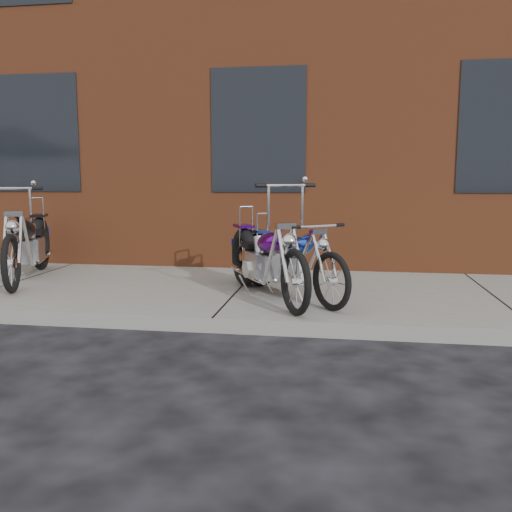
# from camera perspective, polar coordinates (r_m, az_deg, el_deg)

# --- Properties ---
(ground) EXTENTS (120.00, 120.00, 0.00)m
(ground) POSITION_cam_1_polar(r_m,az_deg,el_deg) (5.36, -4.64, -8.11)
(ground) COLOR black
(ground) RESTS_ON ground
(sidewalk) EXTENTS (22.00, 3.00, 0.15)m
(sidewalk) POSITION_cam_1_polar(r_m,az_deg,el_deg) (6.76, -1.69, -4.02)
(sidewalk) COLOR slate
(sidewalk) RESTS_ON ground
(building_brick) EXTENTS (22.00, 10.00, 8.00)m
(building_brick) POSITION_cam_1_polar(r_m,az_deg,el_deg) (13.30, 3.64, 18.93)
(building_brick) COLOR brown
(building_brick) RESTS_ON ground
(chopper_purple) EXTENTS (1.19, 2.09, 1.30)m
(chopper_purple) POSITION_cam_1_polar(r_m,az_deg,el_deg) (6.14, 0.93, -0.57)
(chopper_purple) COLOR black
(chopper_purple) RESTS_ON sidewalk
(chopper_blue) EXTENTS (1.40, 1.73, 0.93)m
(chopper_blue) POSITION_cam_1_polar(r_m,az_deg,el_deg) (6.23, 3.49, -0.78)
(chopper_blue) COLOR black
(chopper_blue) RESTS_ON sidewalk
(chopper_third) EXTENTS (0.98, 2.36, 1.25)m
(chopper_third) POSITION_cam_1_polar(r_m,az_deg,el_deg) (7.91, -22.84, 0.93)
(chopper_third) COLOR black
(chopper_third) RESTS_ON sidewalk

